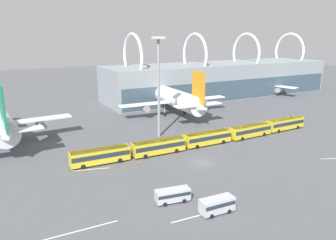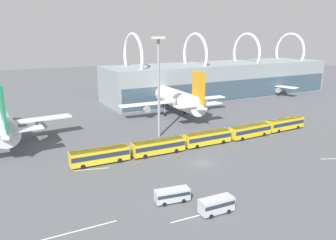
# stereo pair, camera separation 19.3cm
# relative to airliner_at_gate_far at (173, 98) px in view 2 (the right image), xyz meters

# --- Properties ---
(ground_plane) EXTENTS (440.00, 440.00, 0.00)m
(ground_plane) POSITION_rel_airliner_at_gate_far_xyz_m (-15.48, -40.56, -5.62)
(ground_plane) COLOR #515459
(terminal_building) EXTENTS (101.97, 24.25, 26.69)m
(terminal_building) POSITION_rel_airliner_at_gate_far_xyz_m (34.93, 20.62, 1.80)
(terminal_building) COLOR gray
(terminal_building) RESTS_ON ground_plane
(airliner_at_gate_far) EXTENTS (38.23, 41.96, 15.88)m
(airliner_at_gate_far) POSITION_rel_airliner_at_gate_far_xyz_m (0.00, 0.00, 0.00)
(airliner_at_gate_far) COLOR white
(airliner_at_gate_far) RESTS_ON ground_plane
(airliner_parked_remote) EXTENTS (34.93, 34.64, 13.46)m
(airliner_parked_remote) POSITION_rel_airliner_at_gate_far_xyz_m (53.08, 16.85, -0.54)
(airliner_parked_remote) COLOR white
(airliner_parked_remote) RESTS_ON ground_plane
(shuttle_bus_0) EXTENTS (12.39, 3.14, 3.21)m
(shuttle_bus_0) POSITION_rel_airliner_at_gate_far_xyz_m (-34.59, -31.05, -3.73)
(shuttle_bus_0) COLOR gold
(shuttle_bus_0) RESTS_ON ground_plane
(shuttle_bus_1) EXTENTS (12.36, 2.98, 3.21)m
(shuttle_bus_1) POSITION_rel_airliner_at_gate_far_xyz_m (-21.31, -31.63, -3.73)
(shuttle_bus_1) COLOR gold
(shuttle_bus_1) RESTS_ON ground_plane
(shuttle_bus_2) EXTENTS (12.33, 2.89, 3.21)m
(shuttle_bus_2) POSITION_rel_airliner_at_gate_far_xyz_m (-8.04, -31.58, -3.73)
(shuttle_bus_2) COLOR gold
(shuttle_bus_2) RESTS_ON ground_plane
(shuttle_bus_3) EXTENTS (12.38, 3.08, 3.21)m
(shuttle_bus_3) POSITION_rel_airliner_at_gate_far_xyz_m (5.24, -31.81, -3.73)
(shuttle_bus_3) COLOR gold
(shuttle_bus_3) RESTS_ON ground_plane
(shuttle_bus_4) EXTENTS (12.36, 3.02, 3.21)m
(shuttle_bus_4) POSITION_rel_airliner_at_gate_far_xyz_m (18.52, -31.24, -3.73)
(shuttle_bus_4) COLOR gold
(shuttle_bus_4) RESTS_ON ground_plane
(service_van_foreground) EXTENTS (5.84, 2.78, 2.19)m
(service_van_foreground) POSITION_rel_airliner_at_gate_far_xyz_m (-29.09, -52.09, -4.32)
(service_van_foreground) COLOR #B2B7BC
(service_van_foreground) RESTS_ON ground_plane
(service_van_crossing) EXTENTS (5.47, 2.36, 2.41)m
(service_van_crossing) POSITION_rel_airliner_at_gate_far_xyz_m (-24.84, -58.14, -4.21)
(service_van_crossing) COLOR #B2B7BC
(service_van_crossing) RESTS_ON ground_plane
(floodlight_mast) EXTENTS (2.54, 2.54, 25.58)m
(floodlight_mast) POSITION_rel_airliner_at_gate_far_xyz_m (-15.42, -20.03, 10.13)
(floodlight_mast) COLOR gray
(floodlight_mast) RESTS_ON ground_plane
(lane_stripe_0) EXTENTS (7.86, 0.66, 0.01)m
(lane_stripe_0) POSITION_rel_airliner_at_gate_far_xyz_m (-28.31, -57.48, -5.62)
(lane_stripe_0) COLOR silver
(lane_stripe_0) RESTS_ON ground_plane
(lane_stripe_1) EXTENTS (7.01, 2.16, 0.01)m
(lane_stripe_1) POSITION_rel_airliner_at_gate_far_xyz_m (-37.14, -32.97, -5.62)
(lane_stripe_1) COLOR silver
(lane_stripe_1) RESTS_ON ground_plane
(lane_stripe_2) EXTENTS (10.33, 0.45, 0.01)m
(lane_stripe_2) POSITION_rel_airliner_at_gate_far_xyz_m (-43.99, -53.01, -5.62)
(lane_stripe_2) COLOR silver
(lane_stripe_2) RESTS_ON ground_plane
(lane_stripe_4) EXTENTS (5.96, 2.64, 0.01)m
(lane_stripe_4) POSITION_rel_airliner_at_gate_far_xyz_m (11.05, -52.13, -5.62)
(lane_stripe_4) COLOR silver
(lane_stripe_4) RESTS_ON ground_plane
(traffic_cone_0) EXTENTS (0.45, 0.45, 0.64)m
(traffic_cone_0) POSITION_rel_airliner_at_gate_far_xyz_m (-18.41, -35.44, -5.31)
(traffic_cone_0) COLOR black
(traffic_cone_0) RESTS_ON ground_plane
(traffic_cone_1) EXTENTS (0.49, 0.49, 0.71)m
(traffic_cone_1) POSITION_rel_airliner_at_gate_far_xyz_m (27.60, -37.49, -5.28)
(traffic_cone_1) COLOR black
(traffic_cone_1) RESTS_ON ground_plane
(traffic_cone_2) EXTENTS (0.54, 0.54, 0.61)m
(traffic_cone_2) POSITION_rel_airliner_at_gate_far_xyz_m (-27.57, -34.99, -5.33)
(traffic_cone_2) COLOR black
(traffic_cone_2) RESTS_ON ground_plane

